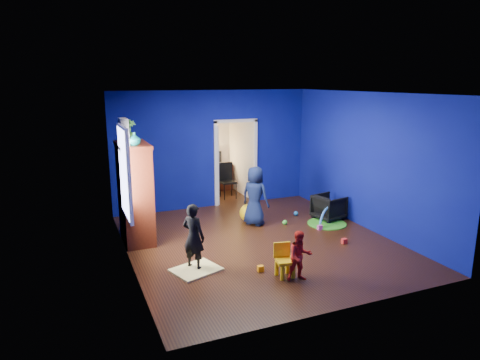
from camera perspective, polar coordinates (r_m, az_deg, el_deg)
name	(u,v)px	position (r m, az deg, el deg)	size (l,w,h in m)	color
floor	(259,242)	(8.56, 2.60, -8.29)	(5.00, 5.50, 0.01)	black
ceiling	(261,93)	(7.97, 2.82, 11.50)	(5.00, 5.50, 0.01)	white
wall_back	(213,150)	(10.65, -3.60, 4.08)	(5.00, 0.02, 2.90)	navy
wall_front	(348,210)	(5.85, 14.25, -3.95)	(5.00, 0.02, 2.90)	navy
wall_left	(126,182)	(7.45, -14.97, -0.32)	(0.02, 5.50, 2.90)	navy
wall_right	(367,161)	(9.46, 16.55, 2.40)	(0.02, 5.50, 2.90)	navy
alcove	(224,151)	(11.70, -2.20, 3.92)	(1.00, 1.75, 2.50)	silver
armchair	(329,207)	(10.04, 11.77, -3.56)	(0.61, 0.63, 0.57)	black
child_black	(194,237)	(7.27, -6.21, -7.51)	(0.42, 0.27, 1.14)	black
child_navy	(255,196)	(9.38, 2.01, -2.14)	(0.64, 0.42, 1.31)	#0E1736
toddler_red	(300,256)	(6.95, 7.98, -10.00)	(0.40, 0.31, 0.82)	red
vase	(134,139)	(8.12, -13.92, 5.35)	(0.23, 0.23, 0.24)	#0C5961
potted_plant	(130,131)	(8.62, -14.49, 6.39)	(0.24, 0.24, 0.43)	green
tv_armoire	(135,193)	(8.62, -13.82, -1.66)	(0.58, 1.14, 1.96)	#3F170A
crt_tv	(137,191)	(8.62, -13.58, -1.38)	(0.46, 0.70, 0.54)	silver
yellow_blanket	(196,270)	(7.40, -5.88, -11.81)	(0.75, 0.60, 0.03)	#F2E07A
hopper_ball	(248,213)	(9.71, 1.11, -4.40)	(0.40, 0.40, 0.40)	yellow
kid_chair	(285,262)	(7.10, 6.05, -10.84)	(0.28, 0.28, 0.50)	yellow
play_mat	(327,224)	(9.77, 11.52, -5.71)	(0.86, 0.86, 0.02)	#459A22
toy_arch	(327,223)	(9.77, 11.52, -5.67)	(0.77, 0.77, 0.05)	#3F8CD8
window_left	(124,173)	(7.77, -15.25, 0.97)	(0.03, 0.95, 1.55)	white
curtain	(127,182)	(8.39, -14.85, -0.24)	(0.14, 0.42, 2.40)	slate
doorway	(236,164)	(10.93, -0.60, 2.20)	(1.16, 0.10, 2.10)	white
study_desk	(216,177)	(12.45, -3.18, 0.38)	(0.88, 0.44, 0.75)	#3D140A
desk_monitor	(215,157)	(12.45, -3.40, 3.07)	(0.40, 0.05, 0.32)	black
desk_lamp	(206,159)	(12.31, -4.54, 2.84)	(0.14, 0.14, 0.14)	#FFD88C
folding_chair	(228,181)	(11.56, -1.61, -0.19)	(0.40, 0.40, 0.92)	black
book_shelf	(214,120)	(12.30, -3.45, 7.98)	(0.88, 0.24, 0.04)	white
toy_0	(344,241)	(8.72, 13.73, -7.92)	(0.10, 0.08, 0.10)	red
toy_1	(296,213)	(10.24, 7.46, -4.42)	(0.11, 0.11, 0.11)	blue
toy_2	(260,269)	(7.33, 2.75, -11.72)	(0.10, 0.08, 0.10)	orange
toy_3	(285,222)	(9.59, 6.01, -5.61)	(0.11, 0.11, 0.11)	green
toy_4	(320,227)	(9.38, 10.59, -6.24)	(0.10, 0.08, 0.10)	#CB4C9E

